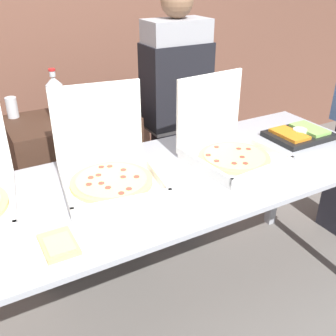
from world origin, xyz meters
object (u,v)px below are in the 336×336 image
Objects in this scene: paper_plate_front_left at (59,245)px; soda_can_colored at (113,99)px; pizza_box_near_right at (228,146)px; pizza_box_far_left at (108,167)px; veggie_tray at (299,134)px; soda_bottle at (55,96)px; soda_can_silver at (12,107)px; person_server_vest at (176,107)px.

soda_can_colored is at bearing 58.40° from paper_plate_front_left.
soda_can_colored is at bearing 107.82° from pizza_box_near_right.
pizza_box_far_left is 1.18m from veggie_tray.
soda_bottle reaches higher than paper_plate_front_left.
soda_can_silver is (-0.24, 0.11, -0.06)m from soda_bottle.
veggie_tray is 1.15m from soda_can_colored.
soda_can_colored is (0.58, -0.15, 0.00)m from soda_can_silver.
pizza_box_near_right is at bearing -177.69° from veggie_tray.
paper_plate_front_left is (-0.34, -0.37, -0.06)m from pizza_box_far_left.
person_server_vest reaches higher than soda_bottle.
soda_can_colored is (0.31, 0.69, 0.09)m from pizza_box_far_left.
pizza_box_near_right is at bearing 82.95° from person_server_vest.
pizza_box_near_right reaches higher than soda_bottle.
pizza_box_far_left reaches higher than paper_plate_front_left.
person_server_vest is at bearing -13.18° from soda_can_silver.
paper_plate_front_left is at bearing -105.70° from soda_bottle.
soda_can_silver is 0.07× the size of person_server_vest.
pizza_box_far_left reaches higher than veggie_tray.
pizza_box_near_right is 1.64× the size of soda_bottle.
soda_can_silver is 0.60m from soda_can_colored.
soda_can_silver is (0.07, 1.21, 0.15)m from paper_plate_front_left.
person_server_vest reaches higher than pizza_box_far_left.
person_server_vest is at bearing 42.67° from paper_plate_front_left.
soda_can_colored is (0.35, -0.04, -0.06)m from soda_bottle.
soda_can_silver is at bearing 148.38° from veggie_tray.
pizza_box_far_left is 1.39× the size of veggie_tray.
soda_bottle is (-0.67, 0.80, 0.15)m from pizza_box_near_right.
pizza_box_near_right is at bearing -50.21° from soda_bottle.
paper_plate_front_left is 1.76× the size of soda_can_silver.
veggie_tray is 2.94× the size of soda_can_colored.
soda_bottle reaches higher than soda_can_colored.
person_server_vest is at bearing 77.92° from pizza_box_near_right.
paper_plate_front_left is at bearing -124.17° from pizza_box_far_left.
veggie_tray reaches higher than paper_plate_front_left.
pizza_box_far_left is at bearing -87.38° from soda_bottle.
paper_plate_front_left is 1.56m from veggie_tray.
soda_bottle is 0.17× the size of person_server_vest.
veggie_tray is at bearing -32.76° from soda_bottle.
paper_plate_front_left is 0.60× the size of veggie_tray.
pizza_box_far_left is at bearing 168.12° from pizza_box_near_right.
pizza_box_far_left reaches higher than soda_can_colored.
paper_plate_front_left is 1.26m from soda_can_colored.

